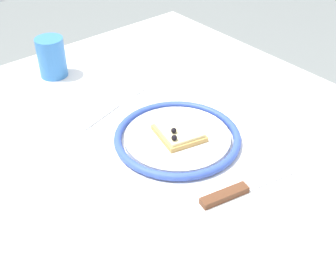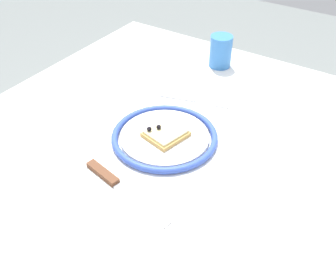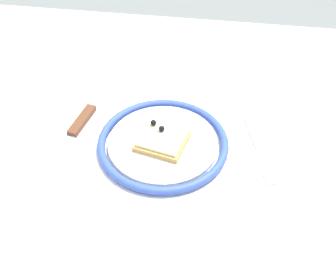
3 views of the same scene
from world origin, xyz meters
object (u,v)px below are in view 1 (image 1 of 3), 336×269
at_px(pizza_slice_near, 179,132).
at_px(cup, 52,57).
at_px(dining_table, 176,184).
at_px(plate, 177,137).
at_px(fork, 115,106).
at_px(knife, 240,189).

height_order(pizza_slice_near, cup, cup).
distance_m(dining_table, plate, 0.10).
bearing_deg(dining_table, fork, 179.65).
xyz_separation_m(plate, fork, (-0.18, -0.03, -0.01)).
distance_m(pizza_slice_near, cup, 0.40).
height_order(pizza_slice_near, knife, pizza_slice_near).
bearing_deg(plate, cup, -171.58).
height_order(plate, pizza_slice_near, pizza_slice_near).
distance_m(dining_table, cup, 0.45).
xyz_separation_m(dining_table, knife, (0.15, 0.02, 0.08)).
xyz_separation_m(pizza_slice_near, cup, (-0.40, -0.06, 0.03)).
relative_size(dining_table, fork, 5.64).
height_order(dining_table, cup, cup).
relative_size(pizza_slice_near, fork, 0.53).
bearing_deg(fork, dining_table, -0.35).
bearing_deg(plate, pizza_slice_near, 73.25).
relative_size(pizza_slice_near, cup, 1.08).
bearing_deg(plate, fork, -171.64).
distance_m(dining_table, pizza_slice_near, 0.11).
distance_m(plate, knife, 0.18).
height_order(knife, fork, knife).
height_order(pizza_slice_near, fork, pizza_slice_near).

